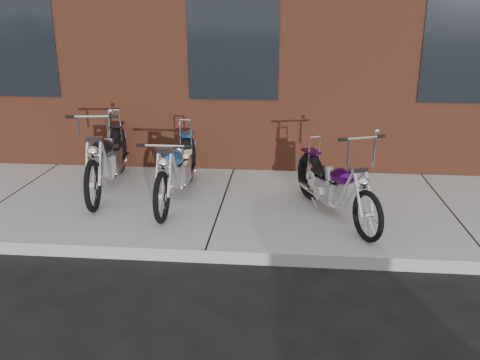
# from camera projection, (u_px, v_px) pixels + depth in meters

# --- Properties ---
(ground) EXTENTS (120.00, 120.00, 0.00)m
(ground) POSITION_uv_depth(u_px,v_px,m) (206.00, 263.00, 5.53)
(ground) COLOR black
(ground) RESTS_ON ground
(sidewalk) EXTENTS (22.00, 3.00, 0.15)m
(sidewalk) POSITION_uv_depth(u_px,v_px,m) (222.00, 207.00, 6.93)
(sidewalk) COLOR #9D9D9D
(sidewalk) RESTS_ON ground
(chopper_purple) EXTENTS (0.92, 1.92, 1.15)m
(chopper_purple) POSITION_uv_depth(u_px,v_px,m) (334.00, 188.00, 6.31)
(chopper_purple) COLOR black
(chopper_purple) RESTS_ON sidewalk
(chopper_blue) EXTENTS (0.55, 2.24, 0.97)m
(chopper_blue) POSITION_uv_depth(u_px,v_px,m) (177.00, 170.00, 6.91)
(chopper_blue) COLOR black
(chopper_blue) RESTS_ON sidewalk
(chopper_third) EXTENTS (0.58, 2.37, 1.21)m
(chopper_third) POSITION_uv_depth(u_px,v_px,m) (108.00, 160.00, 7.30)
(chopper_third) COLOR black
(chopper_third) RESTS_ON sidewalk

